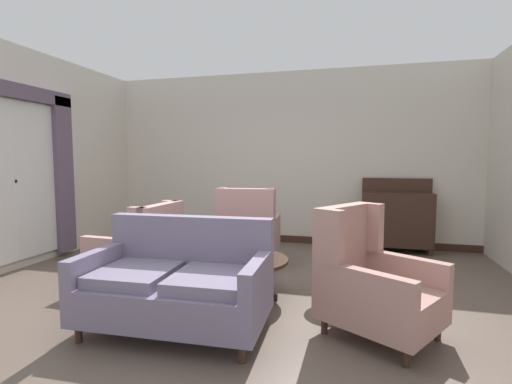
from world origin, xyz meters
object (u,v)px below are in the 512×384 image
Objects in this scene: settee at (177,284)px; coffee_table at (244,265)px; armchair_foreground_right at (371,282)px; sideboard at (397,218)px; armchair_far_left at (141,250)px; side_table at (334,259)px; porcelain_vase at (249,244)px; armchair_near_sideboard at (249,232)px.

coffee_table is at bearing 65.31° from settee.
armchair_foreground_right is 0.96× the size of sideboard.
armchair_far_left is 2.26m from side_table.
armchair_far_left is at bearing 132.51° from settee.
armchair_foreground_right reaches higher than armchair_far_left.
coffee_table is at bearing -135.80° from porcelain_vase.
settee is 1.75m from side_table.
settee is at bearing 84.16° from armchair_near_sideboard.
coffee_table is 0.80× the size of sideboard.
side_table is (1.24, -0.96, -0.05)m from armchair_near_sideboard.
porcelain_vase is 3.09m from sideboard.
coffee_table is at bearing -160.04° from side_table.
armchair_foreground_right is at bearing -99.49° from sideboard.
armchair_far_left is (-1.01, -1.17, -0.04)m from armchair_near_sideboard.
armchair_near_sideboard is 1.13× the size of armchair_far_left.
porcelain_vase is 0.30× the size of armchair_foreground_right.
armchair_near_sideboard is (-0.36, 1.25, -0.13)m from porcelain_vase.
coffee_table is 0.83× the size of armchair_foreground_right.
armchair_near_sideboard is at bearing 73.16° from armchair_foreground_right.
coffee_table is 1.34m from armchair_near_sideboard.
armchair_foreground_right is (1.59, -1.80, -0.01)m from armchair_near_sideboard.
armchair_far_left reaches higher than coffee_table.
armchair_near_sideboard is 1.57m from side_table.
armchair_foreground_right is 1.66× the size of side_table.
armchair_near_sideboard is 2.40m from armchair_foreground_right.
sideboard is at bearing 55.33° from coffee_table.
porcelain_vase is at bearing 101.31° from armchair_near_sideboard.
porcelain_vase is 0.21× the size of settee.
armchair_far_left is (-1.33, 0.13, 0.05)m from coffee_table.
side_table is at bearing 18.34° from porcelain_vase.
porcelain_vase is 1.00m from settee.
settee reaches higher than porcelain_vase.
armchair_far_left is at bearing 107.95° from armchair_foreground_right.
sideboard reaches higher than side_table.
armchair_foreground_right is 0.91m from side_table.
porcelain_vase is at bearing 44.20° from coffee_table.
armchair_near_sideboard reaches higher than side_table.
armchair_near_sideboard reaches higher than porcelain_vase.
armchair_foreground_right is at bearing 126.72° from armchair_near_sideboard.
sideboard reaches higher than armchair_far_left.
armchair_far_left reaches higher than side_table.
sideboard is at bearing -153.28° from armchair_near_sideboard.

